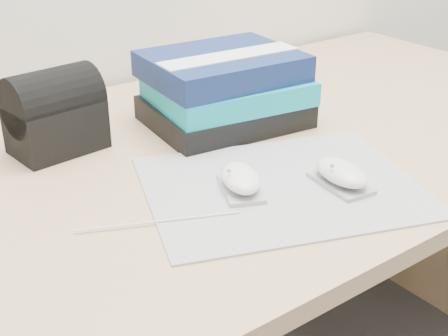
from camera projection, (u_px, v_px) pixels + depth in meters
desk at (212, 240)px, 1.24m from camera, size 1.60×0.80×0.73m
mousepad at (281, 186)px, 0.94m from camera, size 0.49×0.44×0.00m
mouse_rear at (241, 179)px, 0.92m from camera, size 0.09×0.11×0.04m
mouse_front at (341, 174)px, 0.93m from camera, size 0.07×0.11×0.04m
usb_cable at (159, 221)px, 0.84m from camera, size 0.21×0.09×0.00m
book_stack at (225, 89)px, 1.15m from camera, size 0.30×0.25×0.14m
pouch at (54, 112)px, 1.03m from camera, size 0.16×0.12×0.14m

